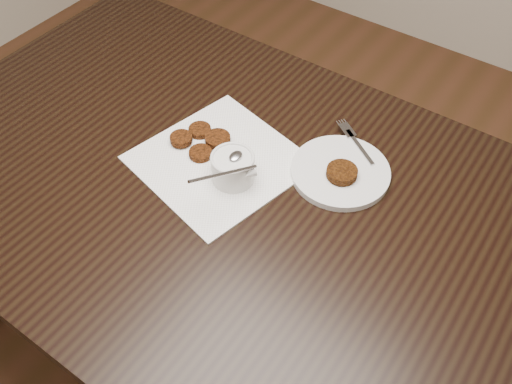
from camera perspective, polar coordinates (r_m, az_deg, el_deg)
floor at (r=1.80m, az=-2.44°, el=-18.25°), size 4.00×4.00×0.00m
table at (r=1.53m, az=-3.07°, el=-8.39°), size 1.52×0.97×0.75m
napkin at (r=1.27m, az=-3.79°, el=3.16°), size 0.39×0.39×0.00m
sauce_ramekin at (r=1.18m, az=-2.43°, el=3.60°), size 0.15×0.15×0.13m
patty_cluster at (r=1.29m, az=-5.32°, el=4.92°), size 0.20×0.20×0.02m
plate_with_patty at (r=1.24m, az=8.63°, el=2.32°), size 0.30×0.30×0.03m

